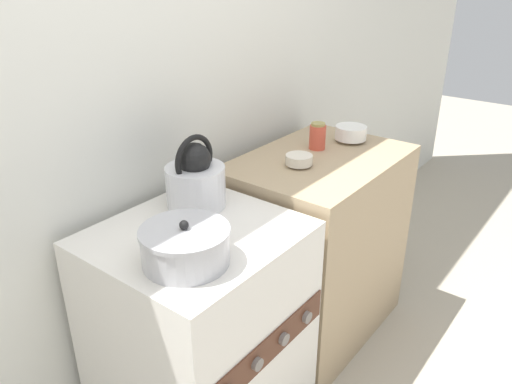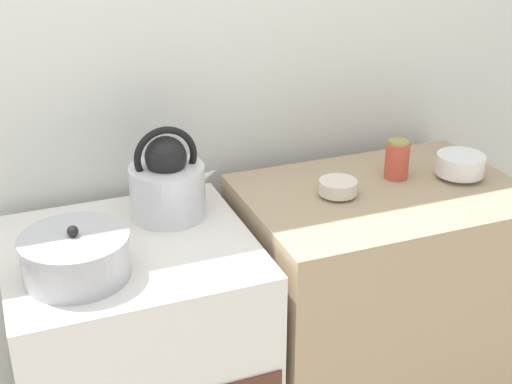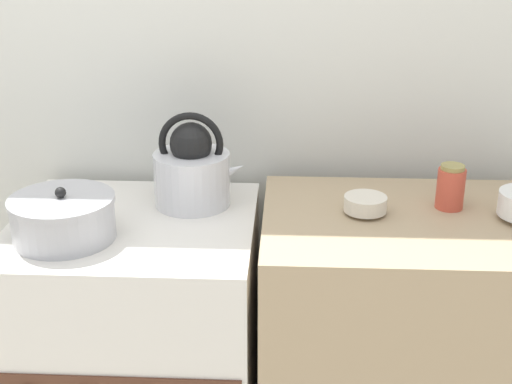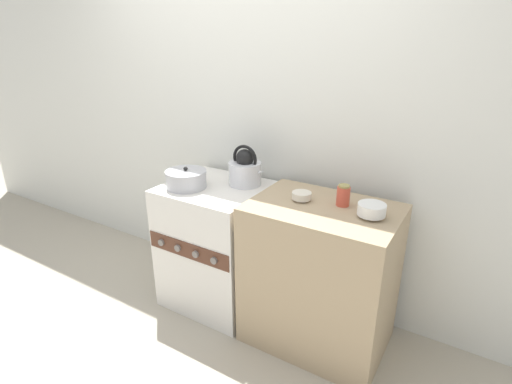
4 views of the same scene
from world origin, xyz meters
TOP-DOWN VIEW (x-y plane):
  - wall_back at (0.00, 0.68)m, footprint 7.00×0.06m
  - stove at (0.00, 0.31)m, footprint 0.66×0.64m
  - counter at (0.78, 0.29)m, footprint 0.84×0.58m
  - kettle at (0.15, 0.44)m, footprint 0.26×0.22m
  - cooking_pot at (-0.15, 0.20)m, footprint 0.27×0.27m
  - enamel_bowl at (1.04, 0.29)m, footprint 0.15×0.15m
  - small_ceramic_bowl at (0.63, 0.31)m, footprint 0.11×0.11m
  - storage_jar at (0.86, 0.36)m, footprint 0.07×0.07m

SIDE VIEW (x-z plane):
  - stove at x=0.00m, z-range 0.00..0.88m
  - counter at x=0.78m, z-range 0.00..0.91m
  - cooking_pot at x=-0.15m, z-range 0.86..1.00m
  - small_ceramic_bowl at x=0.63m, z-range 0.92..0.97m
  - enamel_bowl at x=1.04m, z-range 0.92..0.99m
  - storage_jar at x=0.86m, z-range 0.91..1.03m
  - kettle at x=0.15m, z-range 0.84..1.11m
  - wall_back at x=0.00m, z-range 0.00..2.50m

